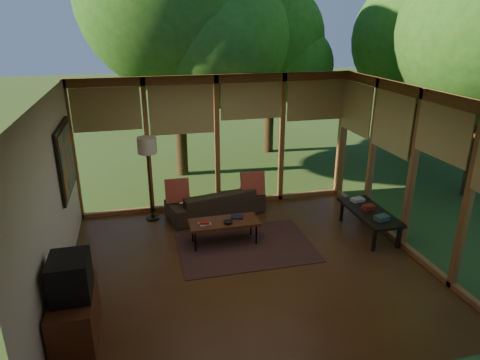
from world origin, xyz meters
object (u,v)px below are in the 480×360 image
object	(u,v)px
sofa	(216,202)
television	(70,277)
floor_lamp	(147,150)
side_console	(369,213)
coffee_table	(224,223)
media_cabinet	(75,316)

from	to	relation	value
sofa	television	world-z (taller)	television
floor_lamp	sofa	bearing A→B (deg)	-5.47
side_console	floor_lamp	bearing A→B (deg)	157.50
sofa	floor_lamp	distance (m)	1.68
coffee_table	side_console	size ratio (longest dim) A/B	0.86
coffee_table	side_console	distance (m)	2.64
coffee_table	television	bearing A→B (deg)	-139.85
television	media_cabinet	bearing A→B (deg)	180.00
side_console	television	bearing A→B (deg)	-161.64
media_cabinet	floor_lamp	bearing A→B (deg)	71.31
floor_lamp	side_console	size ratio (longest dim) A/B	1.18
television	coffee_table	world-z (taller)	television
floor_lamp	coffee_table	world-z (taller)	floor_lamp
media_cabinet	television	world-z (taller)	television
sofa	coffee_table	bearing A→B (deg)	74.16
sofa	coffee_table	xyz separation A→B (m)	(-0.07, -1.18, 0.11)
sofa	media_cabinet	world-z (taller)	media_cabinet
side_console	sofa	bearing A→B (deg)	150.34
floor_lamp	coffee_table	size ratio (longest dim) A/B	1.38
side_console	media_cabinet	bearing A→B (deg)	-161.71
sofa	side_console	size ratio (longest dim) A/B	1.35
coffee_table	side_console	xyz separation A→B (m)	(2.62, -0.27, 0.02)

